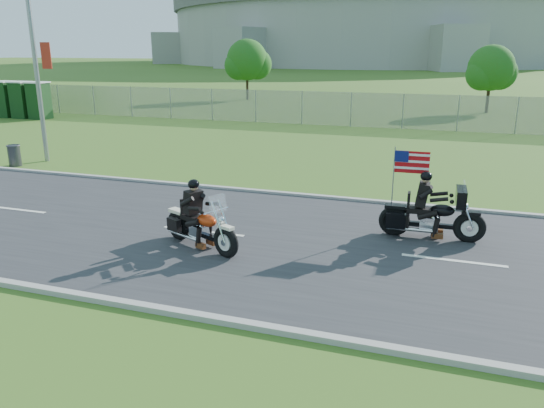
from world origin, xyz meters
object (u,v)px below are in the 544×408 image
(porta_toilet_c, at_px, (5,100))
(trash_can, at_px, (14,156))
(porta_toilet_a, at_px, (39,101))
(motorcycle_follow, at_px, (431,217))
(motorcycle_lead, at_px, (200,227))
(streetlight, at_px, (34,17))
(porta_toilet_b, at_px, (22,101))

(porta_toilet_c, height_order, trash_can, porta_toilet_c)
(porta_toilet_a, relative_size, motorcycle_follow, 0.91)
(porta_toilet_c, height_order, motorcycle_lead, porta_toilet_c)
(streetlight, xyz_separation_m, motorcycle_follow, (15.41, -4.88, -5.06))
(porta_toilet_a, distance_m, porta_toilet_b, 1.40)
(porta_toilet_c, bearing_deg, porta_toilet_a, 0.00)
(porta_toilet_c, distance_m, motorcycle_lead, 29.37)
(porta_toilet_b, bearing_deg, streetlight, -43.35)
(trash_can, bearing_deg, streetlight, 69.64)
(porta_toilet_a, distance_m, motorcycle_lead, 27.21)
(streetlight, xyz_separation_m, porta_toilet_b, (-11.42, 10.78, -4.49))
(motorcycle_follow, height_order, trash_can, motorcycle_follow)
(motorcycle_lead, relative_size, motorcycle_follow, 0.91)
(porta_toilet_c, relative_size, trash_can, 2.83)
(porta_toilet_a, relative_size, porta_toilet_b, 1.00)
(porta_toilet_a, distance_m, porta_toilet_c, 2.80)
(motorcycle_follow, bearing_deg, streetlight, 160.62)
(porta_toilet_a, bearing_deg, porta_toilet_c, 180.00)
(porta_toilet_b, height_order, motorcycle_follow, porta_toilet_b)
(porta_toilet_a, bearing_deg, motorcycle_lead, -41.39)
(porta_toilet_b, height_order, porta_toilet_c, same)
(streetlight, bearing_deg, motorcycle_lead, -34.74)
(porta_toilet_b, xyz_separation_m, trash_can, (10.90, -12.19, -0.74))
(streetlight, height_order, porta_toilet_c, streetlight)
(motorcycle_follow, xyz_separation_m, trash_can, (-15.94, 3.47, -0.17))
(porta_toilet_c, xyz_separation_m, motorcycle_follow, (28.23, -15.66, -0.57))
(porta_toilet_a, xyz_separation_m, porta_toilet_b, (-1.40, 0.00, 0.00))
(streetlight, relative_size, porta_toilet_b, 4.35)
(porta_toilet_b, bearing_deg, porta_toilet_a, 0.00)
(motorcycle_follow, distance_m, trash_can, 16.31)
(streetlight, relative_size, trash_can, 12.31)
(porta_toilet_b, relative_size, motorcycle_lead, 1.01)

